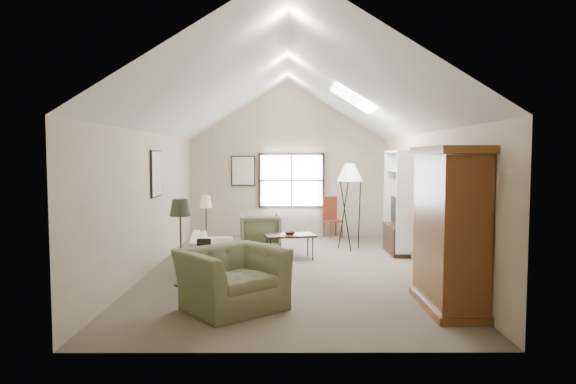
{
  "coord_description": "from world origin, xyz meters",
  "views": [
    {
      "loc": [
        -0.03,
        -9.29,
        2.08
      ],
      "look_at": [
        0.0,
        0.4,
        1.4
      ],
      "focal_mm": 32.0,
      "sensor_mm": 36.0,
      "label": 1
    }
  ],
  "objects_px": {
    "armchair_far": "(260,232)",
    "armchair_near": "(232,279)",
    "sofa": "(212,251)",
    "side_chair": "(333,217)",
    "side_table": "(204,273)",
    "coffee_table": "(290,247)",
    "armoire": "(449,228)"
  },
  "relations": [
    {
      "from": "sofa",
      "to": "armchair_near",
      "type": "distance_m",
      "value": 2.75
    },
    {
      "from": "armchair_near",
      "to": "armchair_far",
      "type": "distance_m",
      "value": 4.39
    },
    {
      "from": "armchair_near",
      "to": "sofa",
      "type": "bearing_deg",
      "value": 65.04
    },
    {
      "from": "side_table",
      "to": "side_chair",
      "type": "relative_size",
      "value": 0.49
    },
    {
      "from": "coffee_table",
      "to": "armchair_near",
      "type": "bearing_deg",
      "value": -103.48
    },
    {
      "from": "armoire",
      "to": "coffee_table",
      "type": "relative_size",
      "value": 2.21
    },
    {
      "from": "armchair_near",
      "to": "side_table",
      "type": "distance_m",
      "value": 1.21
    },
    {
      "from": "sofa",
      "to": "coffee_table",
      "type": "height_order",
      "value": "sofa"
    },
    {
      "from": "armchair_far",
      "to": "side_chair",
      "type": "height_order",
      "value": "side_chair"
    },
    {
      "from": "armoire",
      "to": "side_table",
      "type": "bearing_deg",
      "value": 163.51
    },
    {
      "from": "armoire",
      "to": "side_table",
      "type": "distance_m",
      "value": 3.75
    },
    {
      "from": "armchair_far",
      "to": "armchair_near",
      "type": "bearing_deg",
      "value": 82.21
    },
    {
      "from": "armoire",
      "to": "side_chair",
      "type": "xyz_separation_m",
      "value": [
        -1.02,
        6.1,
        -0.58
      ]
    },
    {
      "from": "armoire",
      "to": "armchair_far",
      "type": "bearing_deg",
      "value": 122.68
    },
    {
      "from": "side_chair",
      "to": "armchair_far",
      "type": "bearing_deg",
      "value": -157.78
    },
    {
      "from": "armoire",
      "to": "sofa",
      "type": "bearing_deg",
      "value": 143.8
    },
    {
      "from": "armchair_far",
      "to": "side_table",
      "type": "bearing_deg",
      "value": 72.2
    },
    {
      "from": "sofa",
      "to": "armchair_far",
      "type": "relative_size",
      "value": 2.29
    },
    {
      "from": "coffee_table",
      "to": "side_table",
      "type": "distance_m",
      "value": 2.67
    },
    {
      "from": "sofa",
      "to": "side_chair",
      "type": "bearing_deg",
      "value": -43.9
    },
    {
      "from": "sofa",
      "to": "side_table",
      "type": "relative_size",
      "value": 3.99
    },
    {
      "from": "sofa",
      "to": "armchair_far",
      "type": "xyz_separation_m",
      "value": [
        0.81,
        1.71,
        0.11
      ]
    },
    {
      "from": "side_table",
      "to": "side_chair",
      "type": "height_order",
      "value": "side_chair"
    },
    {
      "from": "armchair_far",
      "to": "armoire",
      "type": "bearing_deg",
      "value": 116.98
    },
    {
      "from": "armoire",
      "to": "side_chair",
      "type": "relative_size",
      "value": 2.11
    },
    {
      "from": "armoire",
      "to": "armchair_far",
      "type": "height_order",
      "value": "armoire"
    },
    {
      "from": "armchair_near",
      "to": "side_table",
      "type": "height_order",
      "value": "armchair_near"
    },
    {
      "from": "side_table",
      "to": "armoire",
      "type": "bearing_deg",
      "value": -16.49
    },
    {
      "from": "side_table",
      "to": "armchair_far",
      "type": "bearing_deg",
      "value": 77.89
    },
    {
      "from": "sofa",
      "to": "armchair_near",
      "type": "height_order",
      "value": "armchair_near"
    },
    {
      "from": "armchair_far",
      "to": "side_table",
      "type": "height_order",
      "value": "armchair_far"
    },
    {
      "from": "armchair_far",
      "to": "coffee_table",
      "type": "distance_m",
      "value": 1.21
    }
  ]
}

